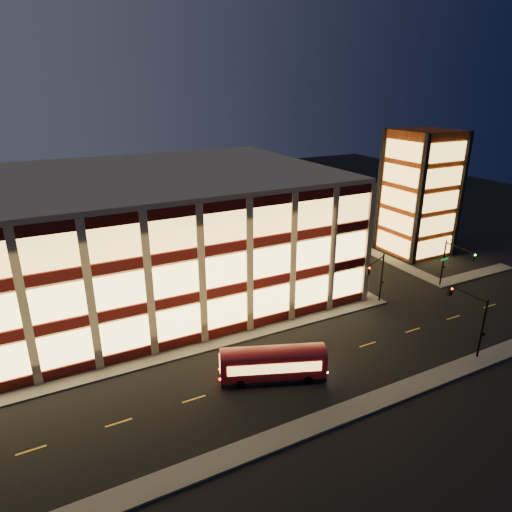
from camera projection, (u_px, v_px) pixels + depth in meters
ground at (192, 356)px, 42.74m from camera, size 200.00×200.00×0.00m
sidewalk_office_south at (158, 358)px, 42.25m from camera, size 54.00×2.00×0.15m
sidewalk_office_east at (301, 258)px, 66.77m from camera, size 2.00×30.00×0.15m
sidewalk_tower_south at (473, 275)px, 60.82m from camera, size 14.00×2.00×0.15m
sidewalk_tower_west at (360, 247)px, 71.52m from camera, size 2.00×30.00×0.15m
sidewalk_near at (256, 447)px, 31.92m from camera, size 100.00×2.00×0.15m
office_building at (115, 237)px, 52.99m from camera, size 50.45×30.45×14.50m
stair_tower at (419, 193)px, 66.76m from camera, size 8.60×8.60×18.00m
traffic_signal_far at (377, 273)px, 51.08m from camera, size 3.79×1.87×6.00m
traffic_signal_right at (454, 259)px, 55.25m from camera, size 1.20×4.37×6.00m
traffic_signal_near at (471, 312)px, 42.27m from camera, size 0.32×4.45×6.00m
trolley_bus at (273, 362)px, 38.87m from camera, size 9.19×5.37×3.05m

